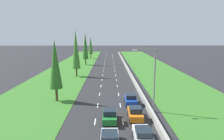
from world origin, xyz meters
name	(u,v)px	position (x,y,z in m)	size (l,w,h in m)	color
ground_plane	(109,70)	(0.00, 60.00, 0.00)	(300.00, 300.00, 0.00)	#28282B
grass_verge_left	(69,70)	(-12.65, 60.00, 0.02)	(14.00, 140.00, 0.04)	#387528
grass_verge_right	(154,69)	(14.35, 60.00, 0.02)	(14.00, 140.00, 0.04)	#387528
median_barrier	(127,68)	(5.70, 60.00, 0.42)	(0.44, 120.00, 0.85)	#9E9B93
lane_markings	(109,70)	(0.00, 60.00, 0.01)	(3.64, 116.00, 0.01)	white
white_sedan_right_lane	(143,136)	(3.43, 15.72, 0.81)	(1.82, 4.50, 1.64)	white
green_hatchback_centre_lane	(110,116)	(0.07, 20.90, 0.84)	(1.74, 3.90, 1.72)	#237A33
orange_hatchback_right_lane	(135,113)	(3.38, 21.70, 0.84)	(1.74, 3.90, 1.72)	orange
blue_hatchback_right_lane	(131,99)	(3.39, 27.35, 0.84)	(1.74, 3.90, 1.72)	#1E47B7
poplar_tree_second	(55,64)	(-8.64, 29.26, 6.13)	(2.05, 2.05, 10.16)	#4C3823
poplar_tree_third	(76,50)	(-8.54, 49.23, 7.08)	(2.10, 2.10, 12.07)	#4C3823
poplar_tree_fourth	(85,46)	(-8.56, 70.27, 6.95)	(2.09, 2.09, 11.79)	#4C3823
poplar_tree_fifth	(91,45)	(-8.49, 89.99, 6.12)	(2.05, 2.05, 10.15)	#4C3823
street_light_mast	(152,76)	(5.96, 24.23, 5.23)	(3.20, 0.28, 9.00)	gray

